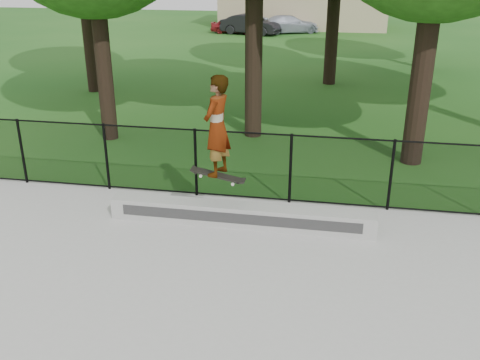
{
  "coord_description": "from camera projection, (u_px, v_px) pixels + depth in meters",
  "views": [
    {
      "loc": [
        0.8,
        -4.3,
        4.78
      ],
      "look_at": [
        -0.74,
        4.2,
        1.2
      ],
      "focal_mm": 40.0,
      "sensor_mm": 36.0,
      "label": 1
    }
  ],
  "objects": [
    {
      "name": "grind_ledge",
      "position": [
        241.0,
        215.0,
        10.18
      ],
      "size": [
        5.07,
        0.4,
        0.41
      ],
      "primitive_type": "cube",
      "color": "#A3A39E",
      "rests_on": "concrete_slab"
    },
    {
      "name": "car_a",
      "position": [
        233.0,
        26.0,
        36.97
      ],
      "size": [
        3.03,
        1.32,
        1.02
      ],
      "primitive_type": "imported",
      "rotation": [
        0.0,
        0.0,
        1.61
      ],
      "color": "maroon",
      "rests_on": "ground"
    },
    {
      "name": "car_b",
      "position": [
        250.0,
        24.0,
        36.26
      ],
      "size": [
        3.88,
        2.24,
        1.33
      ],
      "primitive_type": "imported",
      "rotation": [
        0.0,
        0.0,
        1.33
      ],
      "color": "black",
      "rests_on": "ground"
    },
    {
      "name": "car_c",
      "position": [
        289.0,
        24.0,
        36.96
      ],
      "size": [
        4.15,
        3.12,
        1.2
      ],
      "primitive_type": "imported",
      "rotation": [
        0.0,
        0.0,
        2.01
      ],
      "color": "#A6ACBD",
      "rests_on": "ground"
    },
    {
      "name": "skater_airborne",
      "position": [
        217.0,
        128.0,
        9.51
      ],
      "size": [
        0.83,
        0.76,
        2.01
      ],
      "color": "black",
      "rests_on": "ground"
    },
    {
      "name": "chainlink_fence",
      "position": [
        290.0,
        169.0,
        10.93
      ],
      "size": [
        16.06,
        0.06,
        1.5
      ],
      "color": "black",
      "rests_on": "concrete_slab"
    }
  ]
}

